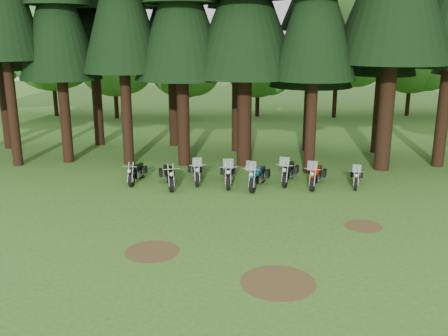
% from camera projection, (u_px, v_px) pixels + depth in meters
% --- Properties ---
extents(ground, '(120.00, 120.00, 0.00)m').
position_uv_depth(ground, '(243.00, 230.00, 18.27)').
color(ground, '#336720').
rests_on(ground, ground).
extents(pine_back_4, '(4.94, 4.94, 13.78)m').
position_uv_depth(pine_back_4, '(314.00, 11.00, 28.79)').
color(pine_back_4, black).
rests_on(pine_back_4, ground).
extents(decid_1, '(7.91, 7.69, 9.88)m').
position_uv_depth(decid_1, '(54.00, 48.00, 42.16)').
color(decid_1, black).
rests_on(decid_1, ground).
extents(decid_2, '(6.72, 6.53, 8.40)m').
position_uv_depth(decid_2, '(117.00, 59.00, 41.25)').
color(decid_2, black).
rests_on(decid_2, ground).
extents(decid_3, '(6.12, 5.95, 7.65)m').
position_uv_depth(decid_3, '(186.00, 64.00, 41.52)').
color(decid_3, black).
rests_on(decid_3, ground).
extents(decid_4, '(5.93, 5.76, 7.41)m').
position_uv_depth(decid_4, '(261.00, 66.00, 42.50)').
color(decid_4, black).
rests_on(decid_4, ground).
extents(decid_5, '(8.45, 8.21, 10.56)m').
position_uv_depth(decid_5, '(343.00, 43.00, 41.21)').
color(decid_5, black).
rests_on(decid_5, ground).
extents(decid_6, '(7.06, 6.86, 8.82)m').
position_uv_depth(decid_6, '(417.00, 55.00, 42.51)').
color(decid_6, black).
rests_on(decid_6, ground).
extents(dirt_patch_0, '(1.80, 1.80, 0.01)m').
position_uv_depth(dirt_patch_0, '(152.00, 251.00, 16.44)').
color(dirt_patch_0, '#4C3D1E').
rests_on(dirt_patch_0, ground).
extents(dirt_patch_1, '(1.40, 1.40, 0.01)m').
position_uv_depth(dirt_patch_1, '(363.00, 226.00, 18.60)').
color(dirt_patch_1, '#4C3D1E').
rests_on(dirt_patch_1, ground).
extents(dirt_patch_2, '(2.20, 2.20, 0.01)m').
position_uv_depth(dirt_patch_2, '(278.00, 282.00, 14.38)').
color(dirt_patch_2, '#4C3D1E').
rests_on(dirt_patch_2, ground).
extents(motorcycle_0, '(0.39, 2.18, 0.89)m').
position_uv_depth(motorcycle_0, '(136.00, 173.00, 24.06)').
color(motorcycle_0, black).
rests_on(motorcycle_0, ground).
extents(motorcycle_1, '(0.78, 2.35, 0.97)m').
position_uv_depth(motorcycle_1, '(169.00, 176.00, 23.33)').
color(motorcycle_1, black).
rests_on(motorcycle_1, ground).
extents(motorcycle_2, '(0.66, 2.35, 1.48)m').
position_uv_depth(motorcycle_2, '(196.00, 172.00, 24.10)').
color(motorcycle_2, black).
rests_on(motorcycle_2, ground).
extents(motorcycle_3, '(0.47, 2.48, 1.56)m').
position_uv_depth(motorcycle_3, '(228.00, 174.00, 23.63)').
color(motorcycle_3, black).
rests_on(motorcycle_3, ground).
extents(motorcycle_4, '(1.03, 2.45, 1.56)m').
position_uv_depth(motorcycle_4, '(258.00, 177.00, 23.18)').
color(motorcycle_4, black).
rests_on(motorcycle_4, ground).
extents(motorcycle_5, '(0.95, 2.42, 1.54)m').
position_uv_depth(motorcycle_5, '(288.00, 172.00, 23.95)').
color(motorcycle_5, black).
rests_on(motorcycle_5, ground).
extents(motorcycle_6, '(1.04, 2.34, 1.50)m').
position_uv_depth(motorcycle_6, '(316.00, 176.00, 23.36)').
color(motorcycle_6, black).
rests_on(motorcycle_6, ground).
extents(motorcycle_7, '(0.74, 2.03, 1.28)m').
position_uv_depth(motorcycle_7, '(356.00, 177.00, 23.44)').
color(motorcycle_7, black).
rests_on(motorcycle_7, ground).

